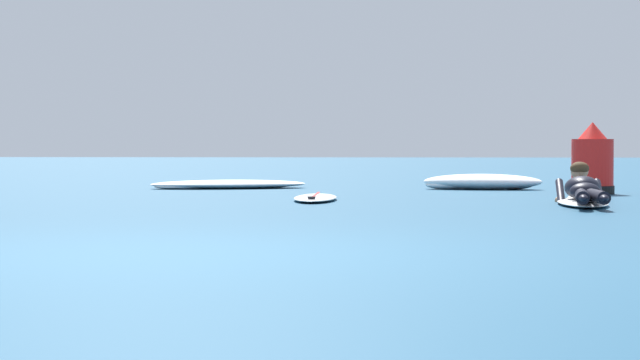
{
  "coord_description": "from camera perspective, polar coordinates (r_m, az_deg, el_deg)",
  "views": [
    {
      "loc": [
        1.43,
        -7.51,
        0.67
      ],
      "look_at": [
        0.17,
        5.59,
        0.31
      ],
      "focal_mm": 68.81,
      "sensor_mm": 36.0,
      "label": 1
    }
  ],
  "objects": [
    {
      "name": "whitewater_mid_right",
      "position": [
        19.29,
        7.57,
        -0.1
      ],
      "size": [
        1.98,
        1.17,
        0.24
      ],
      "color": "white",
      "rests_on": "ground"
    },
    {
      "name": "channel_marker_buoy",
      "position": [
        17.66,
        12.55,
        0.66
      ],
      "size": [
        0.61,
        0.61,
        1.02
      ],
      "color": "red",
      "rests_on": "ground"
    },
    {
      "name": "whitewater_mid_left",
      "position": [
        19.65,
        -4.25,
        -0.21
      ],
      "size": [
        2.73,
        1.88,
        0.14
      ],
      "color": "white",
      "rests_on": "ground"
    },
    {
      "name": "surfer_far",
      "position": [
        14.15,
        12.15,
        -0.62
      ],
      "size": [
        0.63,
        2.67,
        0.54
      ],
      "color": "white",
      "rests_on": "ground"
    },
    {
      "name": "drifting_surfboard",
      "position": [
        15.17,
        -0.22,
        -0.83
      ],
      "size": [
        0.62,
        2.1,
        0.16
      ],
      "color": "white",
      "rests_on": "ground"
    },
    {
      "name": "ground_plane",
      "position": [
        17.58,
        0.82,
        -0.62
      ],
      "size": [
        120.0,
        120.0,
        0.0
      ],
      "primitive_type": "plane",
      "color": "navy"
    }
  ]
}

